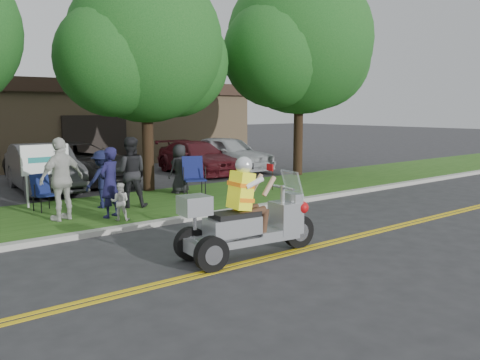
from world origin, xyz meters
TOP-DOWN VIEW (x-y plane):
  - ground at (0.00, 0.00)m, footprint 120.00×120.00m
  - centerline_near at (0.00, -0.58)m, footprint 60.00×0.10m
  - centerline_far at (0.00, -0.42)m, footprint 60.00×0.10m
  - curb at (0.00, 3.05)m, footprint 60.00×0.25m
  - grass_verge at (0.00, 5.20)m, footprint 60.00×4.00m
  - commercial_building at (2.00, 18.98)m, footprint 18.00×8.20m
  - tree_mid at (0.55, 7.23)m, footprint 5.88×4.80m
  - tree_right at (7.06, 7.03)m, footprint 6.86×5.60m
  - business_sign at (-2.90, 6.60)m, footprint 1.25×0.06m
  - trike_scooter at (-1.55, -0.21)m, footprint 2.84×1.00m
  - lawn_chair_a at (1.01, 5.38)m, footprint 0.82×0.83m
  - lawn_chair_b at (-3.20, 6.00)m, footprint 0.58×0.60m
  - spectator_adult_left at (-2.20, 4.14)m, footprint 0.73×0.64m
  - spectator_adult_mid at (-1.23, 5.02)m, footprint 1.13×1.05m
  - spectator_adult_right at (-3.20, 4.54)m, footprint 1.22×0.78m
  - spectator_chair_a at (-1.84, 5.39)m, footprint 1.08×0.78m
  - spectator_chair_b at (0.99, 6.13)m, footprint 0.82×0.61m
  - child_right at (-2.17, 3.66)m, footprint 0.55×0.52m
  - parked_car_left at (-2.00, 9.68)m, footprint 2.08×4.84m
  - parked_car_mid at (-0.62, 10.55)m, footprint 4.14×5.93m
  - parked_car_right at (4.50, 10.40)m, footprint 2.11×4.70m
  - parked_car_far_right at (6.06, 10.34)m, footprint 2.38×4.69m

SIDE VIEW (x-z plane):
  - ground at x=0.00m, z-range 0.00..0.00m
  - centerline_near at x=0.00m, z-range 0.00..0.01m
  - centerline_far at x=0.00m, z-range 0.00..0.01m
  - grass_verge at x=0.00m, z-range 0.01..0.11m
  - curb at x=0.00m, z-range 0.00..0.12m
  - child_right at x=-2.17m, z-range 0.10..0.99m
  - lawn_chair_b at x=-3.20m, z-range 0.16..1.10m
  - trike_scooter at x=-1.55m, z-range -0.28..1.58m
  - parked_car_right at x=4.50m, z-range 0.00..1.34m
  - parked_car_mid at x=-0.62m, z-range 0.00..1.50m
  - parked_car_far_right at x=6.06m, z-range 0.00..1.53m
  - lawn_chair_a at x=1.01m, z-range 0.18..1.36m
  - parked_car_left at x=-2.00m, z-range 0.00..1.55m
  - spectator_chair_b at x=0.99m, z-range 0.10..1.62m
  - spectator_chair_a at x=-1.84m, z-range 0.10..1.62m
  - spectator_adult_left at x=-2.20m, z-range 0.10..1.79m
  - spectator_adult_mid at x=-1.23m, z-range 0.10..1.97m
  - spectator_adult_right at x=-3.20m, z-range 0.10..2.04m
  - business_sign at x=-2.90m, z-range 0.38..2.13m
  - commercial_building at x=2.00m, z-range 0.01..4.01m
  - tree_mid at x=0.55m, z-range 0.91..7.96m
  - tree_right at x=7.06m, z-range 0.99..9.06m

